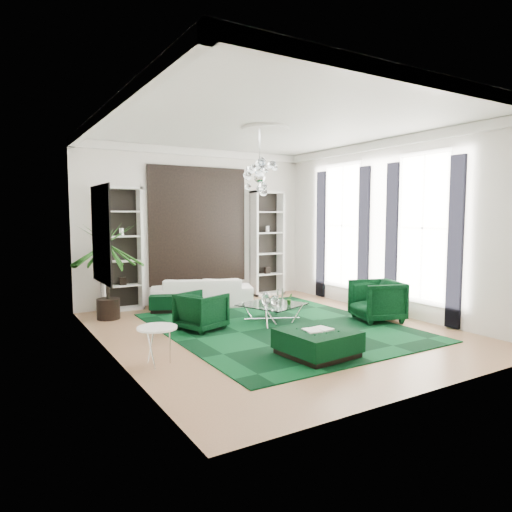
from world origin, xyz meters
TOP-DOWN VIEW (x-y plane):
  - floor at (0.00, 0.00)m, footprint 6.00×7.00m
  - ceiling at (0.00, 0.00)m, footprint 6.00×7.00m
  - wall_back at (0.00, 3.51)m, footprint 6.00×0.02m
  - wall_front at (0.00, -3.51)m, footprint 6.00×0.02m
  - wall_left at (-3.01, 0.00)m, footprint 0.02×7.00m
  - wall_right at (3.01, 0.00)m, footprint 0.02×7.00m
  - crown_molding at (0.00, 0.00)m, footprint 6.00×7.00m
  - ceiling_medallion at (0.00, 0.30)m, footprint 0.90×0.90m
  - tapestry at (0.00, 3.46)m, footprint 2.50×0.06m
  - shelving_left at (-1.95, 3.31)m, footprint 0.90×0.38m
  - shelving_right at (1.95, 3.31)m, footprint 0.90×0.38m
  - painting at (-2.97, 0.60)m, footprint 0.04×1.30m
  - window_near at (2.99, -0.90)m, footprint 0.03×1.10m
  - curtain_near_a at (2.96, -1.68)m, footprint 0.07×0.30m
  - curtain_near_b at (2.96, -0.12)m, footprint 0.07×0.30m
  - window_far at (2.99, 1.50)m, footprint 0.03×1.10m
  - curtain_far_a at (2.96, 0.72)m, footprint 0.07×0.30m
  - curtain_far_b at (2.96, 2.28)m, footprint 0.07×0.30m
  - rug at (0.21, 0.14)m, footprint 4.20×5.00m
  - sofa at (-0.24, 2.77)m, footprint 2.52×1.69m
  - armchair_left at (-1.17, 0.71)m, footprint 1.01×1.00m
  - armchair_right at (2.21, -0.45)m, footprint 1.14×1.12m
  - coffee_table at (0.32, 0.56)m, footprint 1.40×1.40m
  - ottoman_side at (-1.03, 2.68)m, footprint 1.18×1.18m
  - ottoman_front at (-0.31, -1.68)m, footprint 1.10×1.10m
  - book at (-0.31, -1.68)m, footprint 0.45×0.30m
  - side_table at (-2.55, -0.82)m, footprint 0.73×0.73m
  - palm at (-2.46, 2.55)m, footprint 1.75×1.75m
  - chandelier at (-0.23, 0.14)m, footprint 1.05×1.05m
  - table_plant at (0.59, 0.34)m, footprint 0.13×0.11m

SIDE VIEW (x-z plane):
  - floor at x=0.00m, z-range -0.02..0.00m
  - rug at x=0.21m, z-range 0.00..0.02m
  - coffee_table at x=0.32m, z-range 0.00..0.37m
  - ottoman_side at x=-1.03m, z-range 0.00..0.40m
  - ottoman_front at x=-0.31m, z-range 0.00..0.41m
  - side_table at x=-2.55m, z-range 0.00..0.55m
  - sofa at x=-0.24m, z-range 0.00..0.68m
  - armchair_left at x=-1.17m, z-range 0.00..0.72m
  - armchair_right at x=2.21m, z-range 0.00..0.84m
  - book at x=-0.31m, z-range 0.41..0.44m
  - table_plant at x=0.59m, z-range 0.37..0.60m
  - palm at x=-2.46m, z-range 0.00..2.58m
  - shelving_left at x=-1.95m, z-range 0.00..2.80m
  - shelving_right at x=1.95m, z-range 0.00..2.80m
  - curtain_near_a at x=2.96m, z-range 0.02..3.27m
  - curtain_near_b at x=2.96m, z-range 0.02..3.27m
  - curtain_far_a at x=2.96m, z-range 0.02..3.27m
  - curtain_far_b at x=2.96m, z-range 0.02..3.27m
  - painting at x=-2.97m, z-range 1.05..2.65m
  - wall_back at x=0.00m, z-range 0.00..3.80m
  - wall_front at x=0.00m, z-range 0.00..3.80m
  - wall_left at x=-3.01m, z-range 0.00..3.80m
  - wall_right at x=3.01m, z-range 0.00..3.80m
  - tapestry at x=0.00m, z-range 0.50..3.30m
  - window_near at x=2.99m, z-range 0.45..3.35m
  - window_far at x=2.99m, z-range 0.45..3.35m
  - chandelier at x=-0.23m, z-range 2.48..3.22m
  - crown_molding at x=0.00m, z-range 3.61..3.79m
  - ceiling_medallion at x=0.00m, z-range 3.75..3.79m
  - ceiling at x=0.00m, z-range 3.80..3.82m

